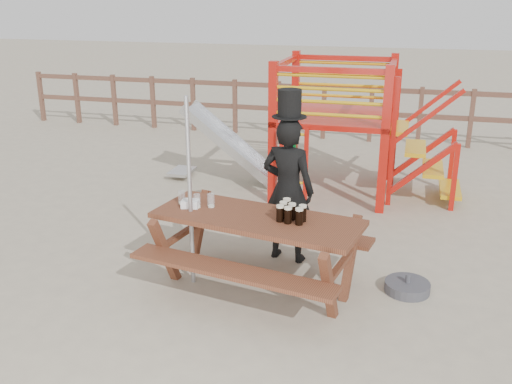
# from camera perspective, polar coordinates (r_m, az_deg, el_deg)

# --- Properties ---
(ground) EXTENTS (60.00, 60.00, 0.00)m
(ground) POSITION_cam_1_polar(r_m,az_deg,el_deg) (6.05, 0.78, -10.37)
(ground) COLOR tan
(ground) RESTS_ON ground
(back_fence) EXTENTS (15.09, 0.09, 1.20)m
(back_fence) POSITION_cam_1_polar(r_m,az_deg,el_deg) (12.38, 9.12, 8.49)
(back_fence) COLOR brown
(back_fence) RESTS_ON ground
(playground_fort) EXTENTS (4.71, 1.84, 2.10)m
(playground_fort) POSITION_cam_1_polar(r_m,az_deg,el_deg) (8.97, 7.43, 6.71)
(playground_fort) COLOR #B3140B
(playground_fort) RESTS_ON ground
(picnic_table) EXTENTS (2.37, 1.83, 0.83)m
(picnic_table) POSITION_cam_1_polar(r_m,az_deg,el_deg) (5.96, 0.07, -5.20)
(picnic_table) COLOR brown
(picnic_table) RESTS_ON ground
(man_with_hat) EXTENTS (0.68, 0.50, 2.01)m
(man_with_hat) POSITION_cam_1_polar(r_m,az_deg,el_deg) (6.54, 3.22, 0.56)
(man_with_hat) COLOR black
(man_with_hat) RESTS_ON ground
(metal_pole) EXTENTS (0.04, 0.04, 2.04)m
(metal_pole) POSITION_cam_1_polar(r_m,az_deg,el_deg) (5.96, -6.61, -0.18)
(metal_pole) COLOR #B2B2B7
(metal_pole) RESTS_ON ground
(parasol_base) EXTENTS (0.48, 0.48, 0.20)m
(parasol_base) POSITION_cam_1_polar(r_m,az_deg,el_deg) (6.32, 14.88, -9.15)
(parasol_base) COLOR #3C3C41
(parasol_base) RESTS_ON ground
(paper_bag) EXTENTS (0.20, 0.17, 0.08)m
(paper_bag) POSITION_cam_1_polar(r_m,az_deg,el_deg) (6.12, -6.59, -1.16)
(paper_bag) COLOR white
(paper_bag) RESTS_ON picnic_table
(stout_pints) EXTENTS (0.29, 0.32, 0.17)m
(stout_pints) POSITION_cam_1_polar(r_m,az_deg,el_deg) (5.73, 3.44, -2.02)
(stout_pints) COLOR black
(stout_pints) RESTS_ON picnic_table
(empty_glasses) EXTENTS (0.42, 0.14, 0.15)m
(empty_glasses) POSITION_cam_1_polar(r_m,az_deg,el_deg) (6.13, -5.97, -0.81)
(empty_glasses) COLOR silver
(empty_glasses) RESTS_ON picnic_table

